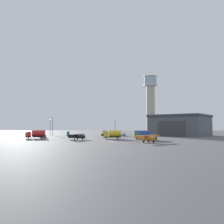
{
  "coord_description": "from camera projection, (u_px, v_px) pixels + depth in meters",
  "views": [
    {
      "loc": [
        3.74,
        -69.71,
        4.38
      ],
      "look_at": [
        -1.57,
        22.72,
        10.05
      ],
      "focal_mm": 37.98,
      "sensor_mm": 36.0,
      "label": 1
    }
  ],
  "objects": [
    {
      "name": "truck_fuel_tanker_yellow",
      "position": [
        112.0,
        134.0,
        83.14
      ],
      "size": [
        6.28,
        3.66,
        3.04
      ],
      "rotation": [
        0.0,
        0.0,
        3.22
      ],
      "color": "#38383D",
      "rests_on": "ground_plane"
    },
    {
      "name": "airplane_orange",
      "position": [
        146.0,
        137.0,
        65.03
      ],
      "size": [
        7.83,
        8.11,
        2.91
      ],
      "rotation": [
        0.0,
        0.0,
        5.52
      ],
      "color": "orange",
      "rests_on": "ground_plane"
    },
    {
      "name": "airplane_black",
      "position": [
        76.0,
        136.0,
        78.01
      ],
      "size": [
        7.14,
        9.13,
        2.7
      ],
      "rotation": [
        0.0,
        0.0,
        6.03
      ],
      "color": "black",
      "rests_on": "ground_plane"
    },
    {
      "name": "light_post_centre",
      "position": [
        115.0,
        126.0,
        123.44
      ],
      "size": [
        0.44,
        0.44,
        7.63
      ],
      "color": "#38383D",
      "rests_on": "ground_plane"
    },
    {
      "name": "truck_fuel_tanker_red",
      "position": [
        36.0,
        134.0,
        85.92
      ],
      "size": [
        7.14,
        4.87,
        3.04
      ],
      "rotation": [
        0.0,
        0.0,
        3.54
      ],
      "color": "#38383D",
      "rests_on": "ground_plane"
    },
    {
      "name": "control_tower",
      "position": [
        151.0,
        101.0,
        141.63
      ],
      "size": [
        8.05,
        8.05,
        38.71
      ],
      "color": "#B2AD9E",
      "rests_on": "ground_plane"
    },
    {
      "name": "truck_box_silver",
      "position": [
        42.0,
        133.0,
        99.3
      ],
      "size": [
        4.65,
        6.72,
        2.79
      ],
      "rotation": [
        0.0,
        0.0,
        5.1
      ],
      "color": "#38383D",
      "rests_on": "ground_plane"
    },
    {
      "name": "light_post_east",
      "position": [
        53.0,
        124.0,
        119.4
      ],
      "size": [
        0.44,
        0.44,
        9.6
      ],
      "color": "#38383D",
      "rests_on": "ground_plane"
    },
    {
      "name": "car_teal",
      "position": [
        123.0,
        135.0,
        106.61
      ],
      "size": [
        2.45,
        4.41,
        1.37
      ],
      "rotation": [
        0.0,
        0.0,
        4.78
      ],
      "color": "teal",
      "rests_on": "ground_plane"
    },
    {
      "name": "light_post_west",
      "position": [
        50.0,
        125.0,
        123.92
      ],
      "size": [
        0.44,
        0.44,
        8.42
      ],
      "color": "#38383D",
      "rests_on": "ground_plane"
    },
    {
      "name": "truck_box_blue",
      "position": [
        143.0,
        135.0,
        78.8
      ],
      "size": [
        5.89,
        5.72,
        3.01
      ],
      "rotation": [
        0.0,
        0.0,
        0.75
      ],
      "color": "#38383D",
      "rests_on": "ground_plane"
    },
    {
      "name": "hangar",
      "position": [
        180.0,
        125.0,
        113.38
      ],
      "size": [
        32.94,
        32.64,
        9.88
      ],
      "rotation": [
        0.0,
        0.0,
        -2.15
      ],
      "color": "#4C5159",
      "rests_on": "ground_plane"
    },
    {
      "name": "truck_flatbed_white",
      "position": [
        104.0,
        133.0,
        111.97
      ],
      "size": [
        3.93,
        6.88,
        2.68
      ],
      "rotation": [
        0.0,
        0.0,
        1.79
      ],
      "color": "#38383D",
      "rests_on": "ground_plane"
    },
    {
      "name": "ground_plane",
      "position": [
        113.0,
        141.0,
        69.41
      ],
      "size": [
        400.0,
        400.0,
        0.0
      ],
      "primitive_type": "plane",
      "color": "#545456"
    },
    {
      "name": "car_black",
      "position": [
        79.0,
        136.0,
        91.71
      ],
      "size": [
        3.0,
        4.36,
        1.37
      ],
      "rotation": [
        0.0,
        0.0,
        4.41
      ],
      "color": "black",
      "rests_on": "ground_plane"
    }
  ]
}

